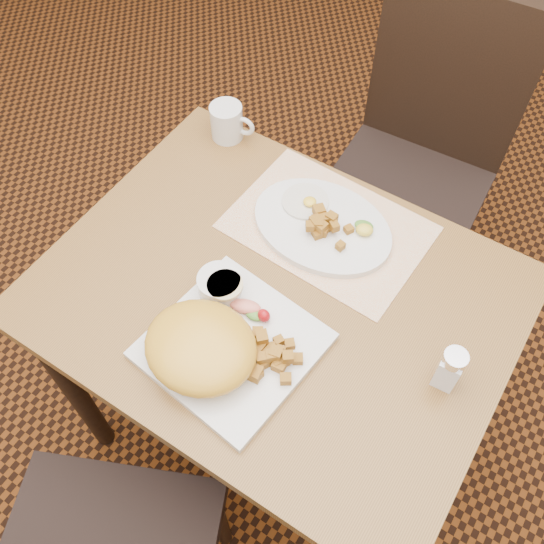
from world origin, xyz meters
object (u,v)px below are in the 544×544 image
Objects in this scene: salt_shaker at (450,368)px; coffee_mug at (228,122)px; plate_oval at (322,226)px; table at (276,320)px; chair_far at (420,152)px; plate_square at (232,346)px.

salt_shaker reaches higher than coffee_mug.
plate_oval is 2.84× the size of coffee_mug.
table is at bearing -179.45° from salt_shaker.
chair_far is 0.60m from coffee_mug.
salt_shaker is at bearing 22.80° from plate_square.
plate_oval is at bearing 84.04° from chair_far.
salt_shaker reaches higher than table.
plate_square is (-0.00, -0.15, 0.12)m from table.
table is 0.22m from plate_oval.
chair_far is 0.58m from plate_oval.
chair_far reaches higher than salt_shaker.
salt_shaker reaches higher than plate_square.
plate_oval is (-0.03, -0.53, 0.22)m from chair_far.
coffee_mug is (-0.33, 0.12, 0.03)m from plate_oval.
chair_far is 3.19× the size of plate_oval.
table is 3.21× the size of plate_square.
plate_square is 0.39m from salt_shaker.
salt_shaker is 0.93× the size of coffee_mug.
coffee_mug reaches higher than plate_square.
chair_far is 0.83m from salt_shaker.
salt_shaker is at bearing -26.93° from plate_oval.
coffee_mug is (-0.68, 0.30, -0.01)m from salt_shaker.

